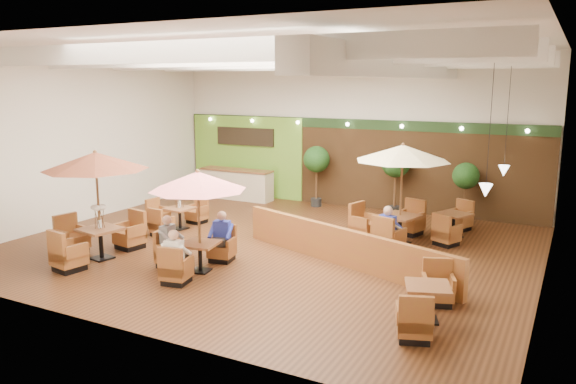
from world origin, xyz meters
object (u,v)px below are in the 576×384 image
Objects in this scene: table_3 at (174,215)px; diner_0 at (175,251)px; table_1 at (196,198)px; topiary_2 at (466,178)px; table_0 at (95,182)px; diner_2 at (170,236)px; table_5 at (453,226)px; table_4 at (427,303)px; topiary_1 at (396,166)px; diner_1 at (221,232)px; diner_4 at (389,226)px; table_2 at (399,172)px; service_counter at (236,184)px; booth_divider at (342,247)px; topiary_0 at (317,162)px; diner_3 at (389,225)px.

table_3 is 5.07m from diner_0.
table_1 is 9.31m from topiary_2.
diner_2 is (2.05, 0.38, -1.26)m from table_0.
table_5 is 8.44m from diner_0.
table_4 is 1.13× the size of topiary_1.
diner_1 is (-4.76, -7.03, -0.71)m from topiary_2.
diner_4 is at bearing -104.78° from topiary_2.
diner_1 reaches higher than table_4.
diner_2 reaches higher than diner_0.
table_4 is at bearing 78.06° from diner_2.
table_0 is at bearing -88.83° from diner_2.
table_1 reaches higher than diner_2.
diner_2 is (-5.75, -5.98, 0.42)m from table_5.
topiary_1 is at bearing 67.06° from table_0.
table_2 is at bearing -71.77° from topiary_1.
table_5 is 3.25× the size of diner_0.
diner_0 is at bearing 75.48° from diner_1.
service_counter is 1.14× the size of table_4.
table_0 reaches higher than diner_2.
topiary_1 reaches higher than service_counter.
diner_1 is (-2.42, -7.03, -0.96)m from topiary_1.
table_1 is at bearing -104.79° from table_5.
booth_divider reaches higher than table_5.
diner_0 is (3.94, -8.68, 0.19)m from service_counter.
diner_4 reaches higher than table_5.
service_counter is 8.63m from diner_4.
table_5 is (1.97, 3.89, -0.12)m from booth_divider.
diner_0 is at bearing 35.76° from diner_2.
table_2 is 3.60× the size of diner_0.
diner_4 is at bearing -46.61° from topiary_0.
topiary_1 is 2.35m from topiary_2.
diner_1 is at bearing -124.10° from topiary_2.
topiary_0 is (3.37, 0.20, 1.09)m from service_counter.
service_counter is 7.89m from diner_1.
topiary_1 is (2.48, 7.96, -0.09)m from table_1.
table_1 reaches higher than diner_1.
table_2 is at bearing 111.34° from diner_3.
diner_1 is at bearing -126.63° from diner_3.
table_4 is 3.19× the size of diner_4.
topiary_0 reaches higher than table_4.
topiary_0 is 6.13m from diner_4.
booth_divider is at bearing -59.72° from topiary_0.
topiary_2 is 8.52m from diner_1.
booth_divider is 1.67m from diner_3.
diner_4 is (4.52, 3.55, -0.01)m from diner_2.
table_2 reaches higher than table_1.
table_2 is at bearing -39.27° from topiary_0.
table_1 is 1.28× the size of topiary_2.
booth_divider is 6.02m from topiary_1.
topiary_2 is (1.24, 3.34, -0.58)m from table_2.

